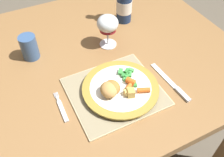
{
  "coord_description": "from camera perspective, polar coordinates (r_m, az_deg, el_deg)",
  "views": [
    {
      "loc": [
        -0.26,
        -0.71,
        1.42
      ],
      "look_at": [
        0.0,
        -0.18,
        0.78
      ],
      "focal_mm": 40.0,
      "sensor_mm": 36.0,
      "label": 1
    }
  ],
  "objects": [
    {
      "name": "ground_plane",
      "position": [
        1.61,
        -3.09,
        -14.91
      ],
      "size": [
        6.0,
        6.0,
        0.0
      ],
      "primitive_type": "plane",
      "color": "brown"
    },
    {
      "name": "dining_table",
      "position": [
        1.08,
        -4.45,
        1.5
      ],
      "size": [
        1.21,
        0.97,
        0.74
      ],
      "color": "olive",
      "rests_on": "ground"
    },
    {
      "name": "placemat",
      "position": [
        0.88,
        0.87,
        -2.89
      ],
      "size": [
        0.31,
        0.28,
        0.01
      ],
      "color": "#CCB789",
      "rests_on": "dining_table"
    },
    {
      "name": "dinner_plate",
      "position": [
        0.87,
        1.95,
        -2.28
      ],
      "size": [
        0.27,
        0.27,
        0.02
      ],
      "color": "white",
      "rests_on": "placemat"
    },
    {
      "name": "breaded_croquettes",
      "position": [
        0.83,
        -0.38,
        -2.32
      ],
      "size": [
        0.08,
        0.07,
        0.04
      ],
      "color": "#A87033",
      "rests_on": "dinner_plate"
    },
    {
      "name": "green_beans_pile",
      "position": [
        0.9,
        3.39,
        0.91
      ],
      "size": [
        0.07,
        0.1,
        0.02
      ],
      "color": "green",
      "rests_on": "dinner_plate"
    },
    {
      "name": "glazed_carrots",
      "position": [
        0.86,
        5.18,
        -1.54
      ],
      "size": [
        0.08,
        0.09,
        0.02
      ],
      "color": "orange",
      "rests_on": "dinner_plate"
    },
    {
      "name": "fork",
      "position": [
        0.85,
        -11.42,
        -6.77
      ],
      "size": [
        0.02,
        0.13,
        0.01
      ],
      "color": "silver",
      "rests_on": "dining_table"
    },
    {
      "name": "table_knife",
      "position": [
        0.93,
        13.79,
        -1.42
      ],
      "size": [
        0.03,
        0.21,
        0.01
      ],
      "color": "silver",
      "rests_on": "dining_table"
    },
    {
      "name": "wine_glass",
      "position": [
        1.01,
        -0.99,
        12.16
      ],
      "size": [
        0.09,
        0.09,
        0.14
      ],
      "color": "silver",
      "rests_on": "dining_table"
    },
    {
      "name": "bottle",
      "position": [
        1.17,
        2.84,
        17.22
      ],
      "size": [
        0.07,
        0.07,
        0.26
      ],
      "color": "navy",
      "rests_on": "dining_table"
    },
    {
      "name": "roast_potatoes",
      "position": [
        0.84,
        4.01,
        -3.25
      ],
      "size": [
        0.04,
        0.04,
        0.03
      ],
      "color": "#E5BC66",
      "rests_on": "dinner_plate"
    },
    {
      "name": "drinking_cup",
      "position": [
        1.03,
        -18.41,
        6.9
      ],
      "size": [
        0.07,
        0.07,
        0.1
      ],
      "color": "#385684",
      "rests_on": "dining_table"
    }
  ]
}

